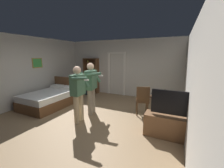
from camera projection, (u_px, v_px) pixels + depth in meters
The scene contains 15 objects.
ground_plane at pixel (86, 118), 4.53m from camera, with size 6.62×6.62×0.00m, color #997A56.
wall_back at pixel (122, 68), 6.99m from camera, with size 5.87×0.12×2.71m, color beige.
wall_left at pixel (23, 71), 5.48m from camera, with size 0.15×6.26×2.71m.
wall_right at pixel (193, 84), 3.06m from camera, with size 0.12×6.26×2.71m, color beige.
doorway_frame at pixel (116, 71), 7.05m from camera, with size 0.93×0.08×2.13m.
bed at pixel (52, 98), 5.61m from camera, with size 1.35×1.99×1.02m.
bookshelf at pixel (91, 74), 7.54m from camera, with size 0.81×0.32×1.82m.
tv_flatscreen at pixel (171, 125), 3.39m from camera, with size 1.27×0.40×1.17m.
side_table at pixel (159, 104), 4.46m from camera, with size 0.60×0.60×0.70m.
laptop at pixel (158, 95), 4.39m from camera, with size 0.42×0.43×0.15m.
bottle_on_table at pixel (165, 94), 4.26m from camera, with size 0.06×0.06×0.27m.
wooden_chair at pixel (142, 99), 4.66m from camera, with size 0.54×0.54×0.99m.
person_blue_shirt at pixel (78, 91), 4.09m from camera, with size 0.69×0.58×1.67m.
person_striped_shirt at pixel (91, 85), 4.69m from camera, with size 0.72×0.66×1.73m.
suitcase_dark at pixel (89, 91), 7.22m from camera, with size 0.46×0.29×0.41m, color #1E2D38.
Camera 1 is at (2.57, -3.46, 1.96)m, focal length 22.70 mm.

